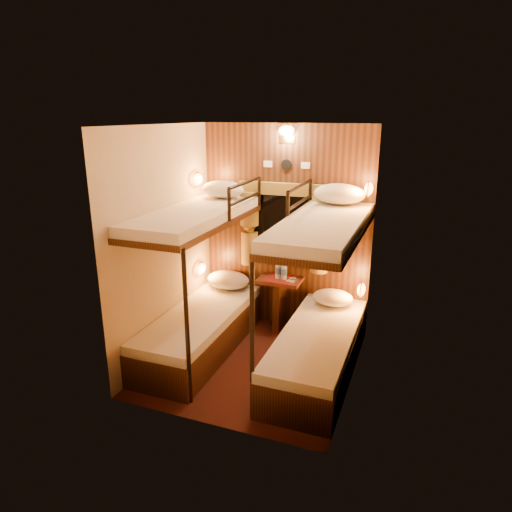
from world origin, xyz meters
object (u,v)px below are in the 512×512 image
at_px(bottle_left, 278,269).
at_px(bottle_right, 284,271).
at_px(bunk_left, 200,303).
at_px(table, 280,297).
at_px(bunk_right, 319,321).

bearing_deg(bottle_left, bottle_right, -7.00).
xyz_separation_m(bunk_left, bottle_left, (0.63, 0.78, 0.20)).
xyz_separation_m(bunk_left, bottle_right, (0.70, 0.77, 0.20)).
xyz_separation_m(bunk_left, table, (0.65, 0.78, -0.14)).
distance_m(bunk_left, bunk_right, 1.30).
relative_size(bunk_right, bottle_right, 7.69).
height_order(bunk_left, bottle_left, bunk_left).
distance_m(bunk_left, bottle_left, 1.02).
bearing_deg(table, bunk_left, -129.67).
height_order(bunk_left, table, bunk_left).
relative_size(bunk_left, bottle_left, 7.41).
relative_size(bunk_left, bottle_right, 7.69).
xyz_separation_m(table, bottle_left, (-0.02, 0.00, 0.35)).
height_order(bottle_left, bottle_right, bottle_left).
distance_m(bottle_left, bottle_right, 0.07).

